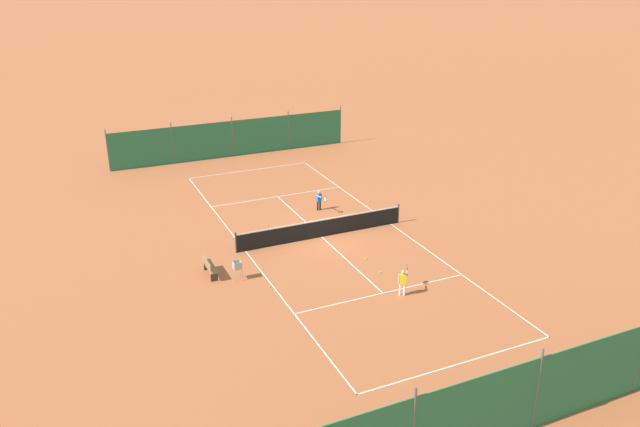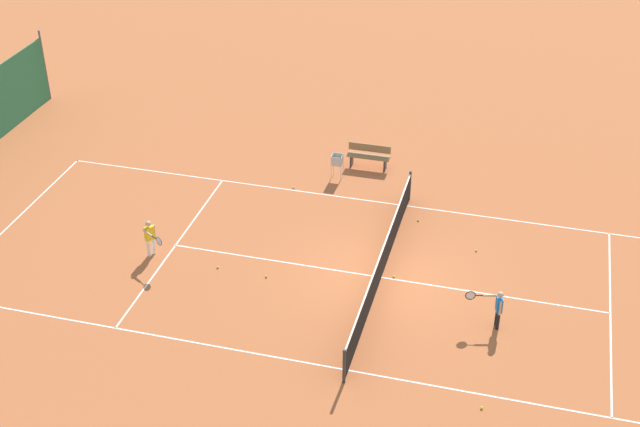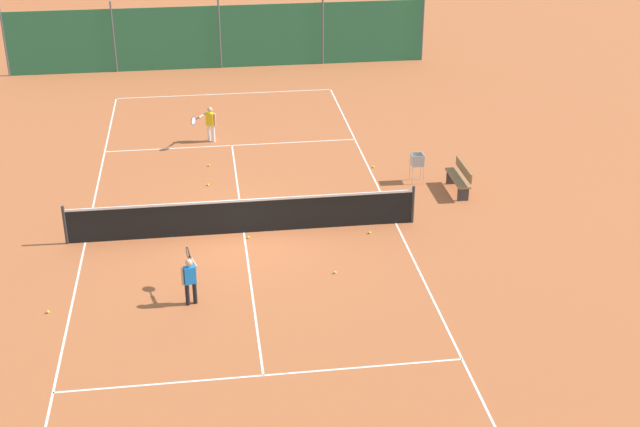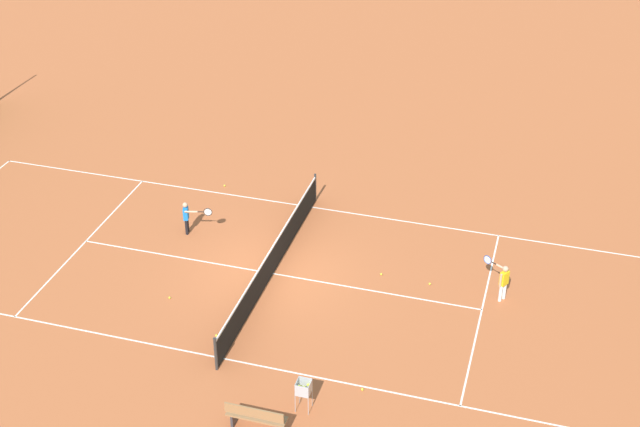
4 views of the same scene
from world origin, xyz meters
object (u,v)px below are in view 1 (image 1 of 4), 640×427
(player_far_service, at_px, (319,199))
(tennis_ball_far_corner, at_px, (380,272))
(tennis_net, at_px, (322,228))
(tennis_ball_service_box, at_px, (369,201))
(tennis_ball_alley_right, at_px, (267,225))
(tennis_ball_by_net_left, at_px, (366,258))
(courtside_bench, at_px, (209,266))
(tennis_ball_near_corner, at_px, (317,234))
(player_far_baseline, at_px, (403,280))
(ball_hopper, at_px, (237,266))
(tennis_ball_by_net_right, at_px, (258,243))
(tennis_ball_alley_left, at_px, (270,286))

(player_far_service, height_order, tennis_ball_far_corner, player_far_service)
(tennis_net, distance_m, tennis_ball_service_box, 5.73)
(tennis_ball_alley_right, bearing_deg, tennis_ball_far_corner, 111.47)
(tennis_ball_by_net_left, height_order, tennis_ball_alley_right, same)
(tennis_ball_alley_right, xyz_separation_m, courtside_bench, (4.29, 4.27, 0.42))
(tennis_net, xyz_separation_m, tennis_ball_near_corner, (0.10, -0.36, -0.47))
(player_far_baseline, height_order, tennis_ball_service_box, player_far_baseline)
(tennis_ball_by_net_left, relative_size, courtside_bench, 0.04)
(player_far_baseline, bearing_deg, courtside_bench, -35.86)
(tennis_net, bearing_deg, ball_hopper, 26.59)
(tennis_ball_by_net_left, bearing_deg, tennis_ball_by_net_right, -42.05)
(player_far_baseline, distance_m, tennis_ball_service_box, 10.99)
(courtside_bench, bearing_deg, tennis_ball_far_corner, 157.45)
(tennis_ball_by_net_right, height_order, courtside_bench, courtside_bench)
(tennis_net, height_order, tennis_ball_alley_right, tennis_net)
(player_far_baseline, xyz_separation_m, courtside_bench, (7.03, -5.08, -0.25))
(tennis_ball_by_net_right, bearing_deg, tennis_ball_alley_right, -121.85)
(tennis_ball_by_net_left, distance_m, tennis_ball_far_corner, 1.52)
(tennis_ball_near_corner, bearing_deg, player_far_baseline, 96.23)
(tennis_net, xyz_separation_m, tennis_ball_alley_left, (4.24, 3.89, -0.47))
(tennis_ball_service_box, bearing_deg, tennis_ball_far_corner, 64.94)
(tennis_net, relative_size, courtside_bench, 6.12)
(tennis_ball_by_net_right, bearing_deg, tennis_ball_far_corner, 127.77)
(tennis_ball_alley_left, relative_size, ball_hopper, 0.07)
(tennis_ball_by_net_left, xyz_separation_m, tennis_ball_service_box, (-3.73, -6.61, 0.00))
(tennis_ball_near_corner, relative_size, tennis_ball_by_net_left, 1.00)
(tennis_ball_far_corner, bearing_deg, player_far_service, -94.29)
(tennis_ball_by_net_right, xyz_separation_m, courtside_bench, (3.06, 2.29, 0.42))
(tennis_ball_near_corner, xyz_separation_m, courtside_bench, (6.25, 2.12, 0.42))
(tennis_ball_alley_left, distance_m, tennis_ball_alley_right, 6.76)
(tennis_ball_by_net_left, bearing_deg, tennis_ball_far_corner, 87.29)
(tennis_ball_alley_right, bearing_deg, tennis_ball_service_box, -172.33)
(tennis_ball_service_box, bearing_deg, tennis_ball_near_corner, 32.99)
(tennis_ball_service_box, bearing_deg, ball_hopper, 31.48)
(tennis_net, bearing_deg, tennis_ball_service_box, -143.46)
(tennis_ball_alley_right, height_order, tennis_ball_by_net_right, same)
(tennis_ball_by_net_right, bearing_deg, courtside_bench, 36.86)
(tennis_ball_alley_right, xyz_separation_m, ball_hopper, (3.24, 5.16, 0.63))
(player_far_service, height_order, tennis_ball_alley_right, player_far_service)
(player_far_service, xyz_separation_m, tennis_ball_near_corner, (1.50, 3.03, -0.64))
(courtside_bench, bearing_deg, tennis_ball_by_net_left, 168.66)
(player_far_service, bearing_deg, tennis_ball_near_corner, 63.71)
(tennis_net, distance_m, tennis_ball_near_corner, 0.60)
(player_far_baseline, distance_m, tennis_ball_by_net_right, 8.40)
(tennis_ball_alley_right, relative_size, courtside_bench, 0.04)
(tennis_ball_alley_right, xyz_separation_m, tennis_ball_far_corner, (-2.84, 7.23, 0.00))
(player_far_service, distance_m, tennis_ball_alley_right, 3.62)
(tennis_ball_near_corner, bearing_deg, tennis_ball_alley_right, -47.65)
(tennis_ball_by_net_right, bearing_deg, ball_hopper, 57.66)
(courtside_bench, bearing_deg, tennis_ball_service_box, -154.71)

